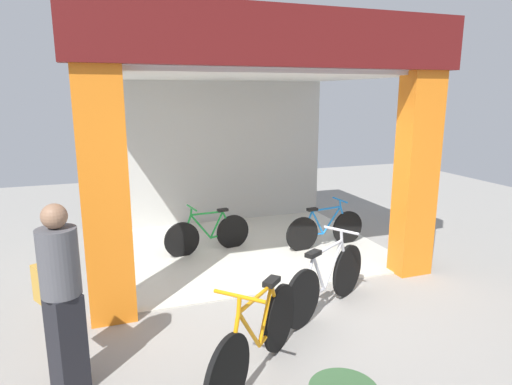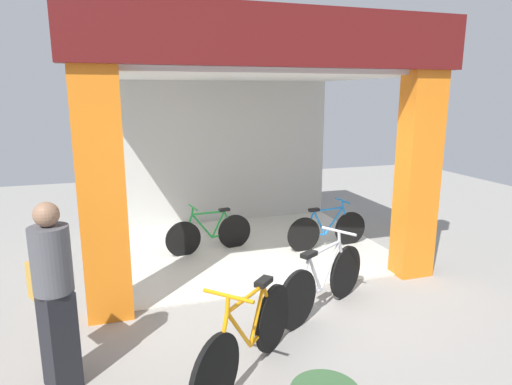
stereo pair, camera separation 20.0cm
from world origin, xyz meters
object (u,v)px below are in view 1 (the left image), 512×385
object	(u,v)px
bicycle_inside_0	(325,229)
pedestrian_0	(61,297)
bicycle_inside_1	(208,234)
bicycle_parked_0	(326,281)
bicycle_parked_1	(257,339)

from	to	relation	value
bicycle_inside_0	pedestrian_0	size ratio (longest dim) A/B	0.88
bicycle_inside_0	bicycle_inside_1	distance (m)	1.94
bicycle_parked_0	pedestrian_0	world-z (taller)	pedestrian_0
pedestrian_0	bicycle_inside_1	bearing A→B (deg)	56.02
bicycle_parked_1	bicycle_inside_1	bearing A→B (deg)	83.83
bicycle_inside_0	bicycle_parked_0	size ratio (longest dim) A/B	0.99
bicycle_parked_1	pedestrian_0	xyz separation A→B (m)	(-1.61, 0.41, 0.48)
bicycle_inside_1	bicycle_parked_0	size ratio (longest dim) A/B	0.97
bicycle_inside_1	bicycle_parked_0	xyz separation A→B (m)	(0.85, -2.39, 0.05)
bicycle_inside_0	bicycle_parked_1	bearing A→B (deg)	-127.72
bicycle_inside_0	pedestrian_0	world-z (taller)	pedestrian_0
bicycle_parked_1	bicycle_inside_0	bearing A→B (deg)	52.28
bicycle_parked_0	pedestrian_0	size ratio (longest dim) A/B	0.88
bicycle_inside_1	pedestrian_0	bearing A→B (deg)	-123.98
bicycle_parked_0	pedestrian_0	distance (m)	2.90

